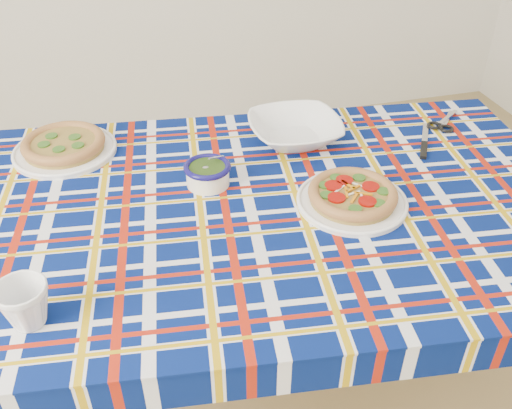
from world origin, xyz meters
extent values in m
cube|color=brown|center=(0.19, 0.32, 0.66)|extent=(1.54, 1.07, 0.04)
cylinder|color=brown|center=(-0.42, 0.79, 0.32)|extent=(0.05, 0.05, 0.64)
cylinder|color=brown|center=(0.90, 0.63, 0.32)|extent=(0.05, 0.05, 0.64)
imported|color=white|center=(0.33, 0.58, 0.71)|extent=(0.26, 0.26, 0.06)
imported|color=white|center=(-0.34, 0.07, 0.73)|extent=(0.10, 0.10, 0.09)
camera|label=1|loc=(-0.13, -0.72, 1.46)|focal=40.00mm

